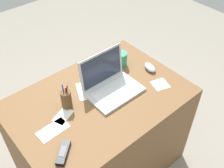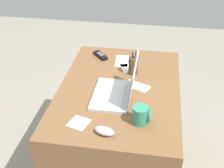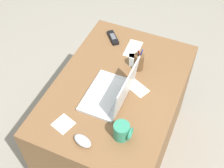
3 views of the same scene
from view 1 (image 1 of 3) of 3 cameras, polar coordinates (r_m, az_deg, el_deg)
The scene contains 11 objects.
ground_plane at distance 2.28m, azimuth -2.11°, elevation -16.39°, with size 6.00×6.00×0.00m, color gray.
desk at distance 1.97m, azimuth -2.39°, elevation -10.68°, with size 1.11×0.76×0.76m, color brown.
laptop at distance 1.69m, azimuth -0.34°, elevation 0.02°, with size 0.34×0.26×0.24m.
computer_mouse at distance 1.89m, azimuth 8.07°, elevation 3.52°, with size 0.06×0.11×0.04m, color silver.
coffee_mug_white at distance 1.89m, azimuth 1.79°, elevation 5.38°, with size 0.09×0.10×0.10m.
cordless_phone at distance 1.43m, azimuth -10.33°, elevation -14.16°, with size 0.14×0.13×0.03m.
pen_holder at distance 1.60m, azimuth -9.67°, elevation -3.22°, with size 0.06×0.06×0.17m.
paper_note_near_laptop at distance 1.73m, azimuth -5.94°, elevation -1.49°, with size 0.08×0.17×0.00m, color white.
paper_note_left at distance 1.54m, azimuth -12.45°, elevation -9.50°, with size 0.18×0.09×0.00m, color white.
paper_note_right at distance 1.79m, azimuth 10.22°, elevation -0.10°, with size 0.10×0.10×0.00m, color white.
paper_note_front at distance 1.60m, azimuth -10.36°, elevation -6.66°, with size 0.12×0.08×0.00m, color white.
Camera 1 is at (-0.71, -0.95, 1.95)m, focal length 43.01 mm.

